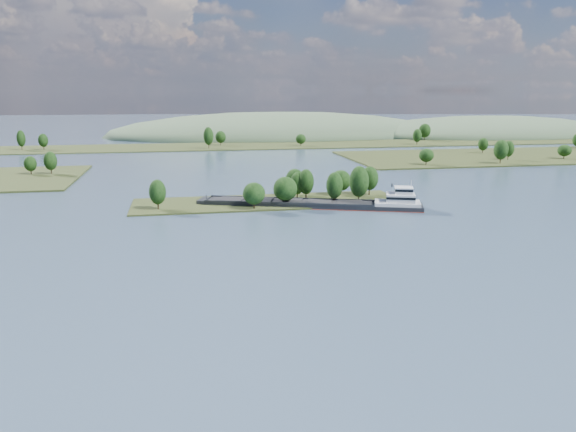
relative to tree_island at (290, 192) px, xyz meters
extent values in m
plane|color=#354C5D|center=(-8.31, -58.89, -3.93)|extent=(1800.00, 1800.00, 0.00)
cube|color=#283116|center=(-8.31, 1.11, -3.93)|extent=(100.00, 30.00, 1.20)
cylinder|color=black|center=(15.02, -7.83, -1.42)|extent=(0.50, 0.50, 3.83)
ellipsoid|color=black|center=(15.02, -7.83, 3.45)|extent=(6.17, 6.17, 9.84)
cylinder|color=black|center=(4.26, 12.00, -1.61)|extent=(0.50, 0.50, 3.45)
ellipsoid|color=black|center=(4.26, 12.00, 2.77)|extent=(7.49, 7.49, 8.86)
cylinder|color=black|center=(-3.31, -7.68, -1.62)|extent=(0.50, 0.50, 3.44)
ellipsoid|color=black|center=(-3.31, -7.68, 2.75)|extent=(8.78, 8.78, 8.84)
cylinder|color=black|center=(3.69, 4.39, -1.66)|extent=(0.50, 0.50, 3.35)
ellipsoid|color=black|center=(3.69, 4.39, 2.61)|extent=(5.66, 5.66, 8.63)
cylinder|color=black|center=(-15.12, -11.12, -1.81)|extent=(0.50, 0.50, 3.05)
ellipsoid|color=black|center=(-15.12, -11.12, 2.06)|extent=(7.95, 7.95, 7.84)
cylinder|color=black|center=(-48.30, -5.77, -1.61)|extent=(0.50, 0.50, 3.46)
ellipsoid|color=black|center=(-48.30, -5.77, 2.79)|extent=(5.93, 5.93, 8.89)
cylinder|color=black|center=(6.72, 2.66, -1.43)|extent=(0.50, 0.50, 3.81)
ellipsoid|color=black|center=(6.72, 2.66, 3.41)|extent=(6.04, 6.04, 9.79)
cylinder|color=black|center=(33.57, 7.03, -1.47)|extent=(0.50, 0.50, 3.73)
ellipsoid|color=black|center=(33.57, 7.03, 3.27)|extent=(7.03, 7.03, 9.58)
cylinder|color=black|center=(24.24, -8.21, -1.08)|extent=(0.50, 0.50, 4.50)
ellipsoid|color=black|center=(24.24, -8.21, 4.64)|extent=(7.30, 7.30, 11.58)
cylinder|color=black|center=(22.26, 8.97, -1.71)|extent=(0.50, 0.50, 3.25)
ellipsoid|color=black|center=(22.26, 8.97, 2.43)|extent=(8.25, 8.25, 8.36)
cylinder|color=black|center=(-103.25, 90.47, -1.31)|extent=(0.50, 0.50, 3.65)
ellipsoid|color=black|center=(-103.25, 90.47, 3.33)|extent=(6.46, 6.46, 9.38)
cylinder|color=black|center=(-112.81, 91.01, -1.66)|extent=(0.50, 0.50, 2.96)
ellipsoid|color=black|center=(-112.81, 91.01, 2.10)|extent=(6.12, 6.12, 7.60)
cylinder|color=black|center=(94.92, 88.72, -1.67)|extent=(0.50, 0.50, 2.93)
ellipsoid|color=black|center=(94.92, 88.72, 2.07)|extent=(8.19, 8.19, 7.55)
cylinder|color=black|center=(189.30, 99.30, -1.74)|extent=(0.50, 0.50, 2.79)
ellipsoid|color=black|center=(189.30, 99.30, 1.80)|extent=(8.18, 8.18, 7.17)
cylinder|color=black|center=(138.62, 85.81, -0.94)|extent=(0.50, 0.50, 4.39)
ellipsoid|color=black|center=(138.62, 85.81, 4.64)|extent=(8.21, 8.21, 11.28)
cylinder|color=black|center=(152.68, 100.65, -1.29)|extent=(0.50, 0.50, 3.69)
ellipsoid|color=black|center=(152.68, 100.65, 3.40)|extent=(6.51, 6.51, 9.49)
cylinder|color=black|center=(157.12, 137.45, -1.49)|extent=(0.50, 0.50, 3.29)
ellipsoid|color=black|center=(157.12, 137.45, 2.70)|extent=(6.82, 6.82, 8.47)
cube|color=#283116|center=(-8.31, 221.11, -3.93)|extent=(900.00, 60.00, 1.20)
cylinder|color=black|center=(-148.77, 218.55, -1.08)|extent=(0.50, 0.50, 4.50)
ellipsoid|color=black|center=(-148.77, 218.55, 4.64)|extent=(5.94, 5.94, 11.57)
cylinder|color=black|center=(139.43, 203.49, -1.36)|extent=(0.50, 0.50, 3.95)
ellipsoid|color=black|center=(139.43, 203.49, 3.66)|extent=(6.74, 6.74, 10.15)
cylinder|color=black|center=(-9.36, 226.16, -1.55)|extent=(0.50, 0.50, 3.57)
ellipsoid|color=black|center=(-9.36, 226.16, 2.99)|extent=(7.96, 7.96, 9.18)
cylinder|color=black|center=(160.94, 237.51, -1.05)|extent=(0.50, 0.50, 4.57)
ellipsoid|color=black|center=(160.94, 237.51, 4.76)|extent=(9.85, 9.85, 11.75)
cylinder|color=black|center=(-134.13, 217.46, -1.49)|extent=(0.50, 0.50, 3.69)
ellipsoid|color=black|center=(-134.13, 217.46, 3.20)|extent=(6.84, 6.84, 9.48)
cylinder|color=black|center=(49.67, 211.26, -1.90)|extent=(0.50, 0.50, 2.87)
ellipsoid|color=black|center=(49.67, 211.26, 1.75)|extent=(7.74, 7.74, 7.38)
cylinder|color=black|center=(-19.60, 203.63, -0.82)|extent=(0.50, 0.50, 5.02)
ellipsoid|color=black|center=(-19.60, 203.63, 5.56)|extent=(7.14, 7.14, 12.92)
ellipsoid|color=#40573C|center=(251.69, 291.11, -3.93)|extent=(260.00, 140.00, 36.00)
ellipsoid|color=#40573C|center=(51.69, 321.11, -3.93)|extent=(320.00, 160.00, 44.00)
cube|color=black|center=(6.01, -8.89, -3.44)|extent=(78.39, 35.44, 2.19)
cube|color=maroon|center=(6.01, -8.89, -3.88)|extent=(78.64, 35.70, 0.25)
cube|color=black|center=(0.09, -1.68, -2.04)|extent=(58.36, 20.57, 0.80)
cube|color=black|center=(-3.10, -10.89, -2.04)|extent=(58.36, 20.57, 0.80)
cube|color=black|center=(-1.50, -6.28, -2.19)|extent=(59.28, 27.99, 0.30)
cube|color=black|center=(-22.16, 0.88, -1.90)|extent=(11.12, 10.63, 0.35)
cube|color=black|center=(-11.83, -2.70, -1.90)|extent=(11.12, 10.63, 0.35)
cube|color=black|center=(-1.50, -6.28, -1.90)|extent=(11.12, 10.63, 0.35)
cube|color=black|center=(8.83, -9.87, -1.90)|extent=(11.12, 10.63, 0.35)
cube|color=black|center=(19.16, -13.45, -1.90)|extent=(11.12, 10.63, 0.35)
cube|color=black|center=(-32.02, 4.30, -3.04)|extent=(5.75, 9.43, 1.99)
cylinder|color=black|center=(-31.08, 3.97, -1.65)|extent=(0.30, 0.30, 2.19)
cube|color=silver|center=(35.12, -18.99, -1.75)|extent=(18.15, 14.23, 1.19)
cube|color=silver|center=(36.06, -19.31, 0.24)|extent=(12.00, 10.77, 2.98)
cube|color=black|center=(36.06, -19.31, 0.64)|extent=(12.25, 11.02, 0.89)
cube|color=silver|center=(37.00, -19.64, 2.83)|extent=(7.59, 7.59, 2.19)
cube|color=black|center=(37.00, -19.64, 3.22)|extent=(7.84, 7.84, 0.80)
cube|color=silver|center=(37.00, -19.64, 4.02)|extent=(8.09, 8.09, 0.20)
cylinder|color=silver|center=(39.35, -20.45, 5.21)|extent=(0.25, 0.25, 2.58)
cylinder|color=black|center=(34.22, -15.52, 4.22)|extent=(0.63, 0.63, 1.19)
camera|label=1|loc=(-39.94, -203.36, 37.30)|focal=35.00mm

